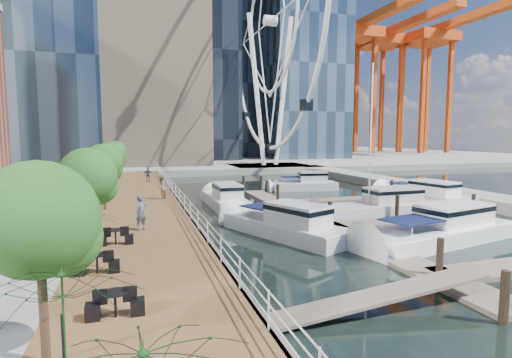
{
  "coord_description": "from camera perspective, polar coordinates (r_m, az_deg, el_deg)",
  "views": [
    {
      "loc": [
        -9.38,
        -15.53,
        6.1
      ],
      "look_at": [
        -0.86,
        12.16,
        3.0
      ],
      "focal_mm": 28.0,
      "sensor_mm": 36.0,
      "label": 1
    }
  ],
  "objects": [
    {
      "name": "ground",
      "position": [
        19.14,
        13.63,
        -12.65
      ],
      "size": [
        520.0,
        520.0,
        0.0
      ],
      "primitive_type": "plane",
      "color": "black",
      "rests_on": "ground"
    },
    {
      "name": "boardwalk",
      "position": [
        31.04,
        -16.16,
        -4.53
      ],
      "size": [
        6.0,
        60.0,
        1.0
      ],
      "primitive_type": "cube",
      "color": "brown",
      "rests_on": "ground"
    },
    {
      "name": "seawall",
      "position": [
        31.22,
        -10.64,
        -4.33
      ],
      "size": [
        0.25,
        60.0,
        1.0
      ],
      "primitive_type": "cube",
      "color": "#595954",
      "rests_on": "ground"
    },
    {
      "name": "land_far",
      "position": [
        118.03,
        -12.54,
        3.24
      ],
      "size": [
        200.0,
        114.0,
        1.0
      ],
      "primitive_type": "cube",
      "color": "gray",
      "rests_on": "ground"
    },
    {
      "name": "breakwater",
      "position": [
        46.44,
        22.32,
        -1.28
      ],
      "size": [
        4.0,
        60.0,
        1.0
      ],
      "primitive_type": "cube",
      "color": "gray",
      "rests_on": "ground"
    },
    {
      "name": "pier",
      "position": [
        71.68,
        1.99,
        1.62
      ],
      "size": [
        14.0,
        12.0,
        1.0
      ],
      "primitive_type": "cube",
      "color": "gray",
      "rests_on": "ground"
    },
    {
      "name": "railing",
      "position": [
        31.04,
        -10.86,
        -2.48
      ],
      "size": [
        0.1,
        60.0,
        1.05
      ],
      "primitive_type": null,
      "color": "white",
      "rests_on": "boardwalk"
    },
    {
      "name": "floating_docks",
      "position": [
        31.35,
        16.88,
        -4.46
      ],
      "size": [
        16.0,
        34.0,
        2.6
      ],
      "color": "#6D6051",
      "rests_on": "ground"
    },
    {
      "name": "ferris_wheel",
      "position": [
        74.16,
        2.07,
        21.6
      ],
      "size": [
        5.8,
        45.6,
        47.8
      ],
      "color": "white",
      "rests_on": "ground"
    },
    {
      "name": "port_cranes",
      "position": [
        135.99,
        17.9,
        11.68
      ],
      "size": [
        40.0,
        52.0,
        38.0
      ],
      "color": "#D84C14",
      "rests_on": "ground"
    },
    {
      "name": "street_trees",
      "position": [
        29.65,
        -20.99,
        2.2
      ],
      "size": [
        2.6,
        42.6,
        4.6
      ],
      "color": "#3F2B1C",
      "rests_on": "ground"
    },
    {
      "name": "cafe_tables",
      "position": [
        14.37,
        -20.77,
        -13.52
      ],
      "size": [
        2.5,
        13.7,
        0.74
      ],
      "color": "black",
      "rests_on": "ground"
    },
    {
      "name": "yacht_foreground",
      "position": [
        25.72,
        24.66,
        -8.18
      ],
      "size": [
        12.05,
        5.57,
        2.15
      ],
      "primitive_type": null,
      "rotation": [
        0.0,
        0.0,
        1.79
      ],
      "color": "white",
      "rests_on": "ground"
    },
    {
      "name": "pedestrian_near",
      "position": [
        22.64,
        -16.08,
        -4.63
      ],
      "size": [
        0.85,
        0.81,
        1.95
      ],
      "primitive_type": "imported",
      "rotation": [
        0.0,
        0.0,
        0.66
      ],
      "color": "#464D5E",
      "rests_on": "boardwalk"
    },
    {
      "name": "pedestrian_mid",
      "position": [
        33.51,
        -13.39,
        -1.13
      ],
      "size": [
        1.13,
        1.2,
        1.95
      ],
      "primitive_type": "imported",
      "rotation": [
        0.0,
        0.0,
        -2.12
      ],
      "color": "gray",
      "rests_on": "boardwalk"
    },
    {
      "name": "pedestrian_far",
      "position": [
        46.11,
        -15.15,
        0.61
      ],
      "size": [
        1.01,
        0.44,
        1.71
      ],
      "primitive_type": "imported",
      "rotation": [
        0.0,
        0.0,
        3.16
      ],
      "color": "#333A40",
      "rests_on": "boardwalk"
    },
    {
      "name": "moored_yachts",
      "position": [
        32.23,
        15.39,
        -5.03
      ],
      "size": [
        22.33,
        37.23,
        11.5
      ],
      "color": "silver",
      "rests_on": "ground"
    },
    {
      "name": "cafe_seating",
      "position": [
        9.36,
        -22.48,
        -18.23
      ],
      "size": [
        5.04,
        14.61,
        2.75
      ],
      "color": "#103A11",
      "rests_on": "ground"
    }
  ]
}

